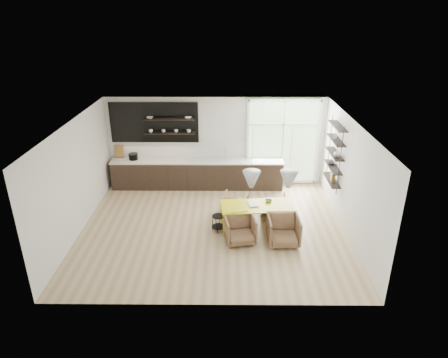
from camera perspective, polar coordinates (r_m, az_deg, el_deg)
room at (r=11.16m, az=1.57°, el=2.34°), size 7.02×6.01×2.91m
kitchen_run at (r=13.00m, az=-4.24°, el=1.34°), size 5.54×0.69×2.75m
right_shelving at (r=11.56m, az=15.50°, el=3.23°), size 0.26×1.22×1.90m
dining_table at (r=10.54m, az=4.70°, el=-3.99°), size 1.94×1.00×0.68m
armchair_back_left at (r=11.34m, az=1.59°, el=-3.64°), size 0.82×0.84×0.64m
armchair_back_right at (r=11.32m, az=7.02°, el=-3.87°), size 0.73×0.75×0.64m
armchair_front_left at (r=10.08m, az=2.26°, el=-7.19°), size 0.87×0.89×0.70m
armchair_front_right at (r=10.11m, az=8.48°, el=-7.27°), size 0.80×0.82×0.73m
wire_stool at (r=10.56m, az=-0.82°, el=-6.03°), size 0.35×0.35×0.44m
table_book at (r=10.52m, az=3.48°, el=-3.63°), size 0.30×0.37×0.03m
table_bowl at (r=10.72m, az=6.39°, el=-3.12°), size 0.21×0.21×0.06m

